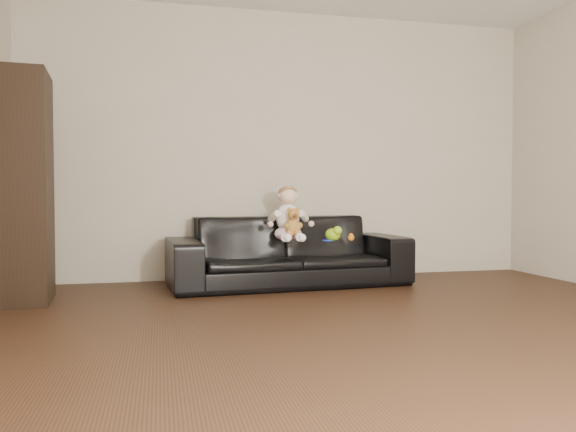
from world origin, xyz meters
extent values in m
plane|color=#321E11|center=(0.00, 0.00, 0.00)|extent=(5.50, 5.50, 0.00)
plane|color=#B6AC99|center=(0.00, 2.75, 1.30)|extent=(5.00, 0.00, 5.00)
imported|color=black|center=(-0.11, 2.25, 0.31)|extent=(2.17, 0.99, 0.62)
cube|color=black|center=(-2.26, 1.90, 0.87)|extent=(0.48, 0.63, 1.73)
cube|color=silver|center=(-2.24, 1.90, 1.26)|extent=(0.20, 0.26, 0.28)
ellipsoid|color=#FCD5DF|center=(-0.14, 2.15, 0.47)|extent=(0.27, 0.25, 0.13)
ellipsoid|color=white|center=(-0.14, 2.16, 0.61)|extent=(0.23, 0.20, 0.25)
sphere|color=beige|center=(-0.14, 2.15, 0.81)|extent=(0.19, 0.19, 0.16)
ellipsoid|color=#8C603F|center=(-0.14, 2.16, 0.83)|extent=(0.19, 0.19, 0.12)
cylinder|color=#FCD5DF|center=(-0.19, 1.99, 0.45)|extent=(0.10, 0.21, 0.08)
cylinder|color=#FCD5DF|center=(-0.09, 1.99, 0.45)|extent=(0.10, 0.21, 0.08)
sphere|color=white|center=(-0.20, 1.89, 0.45)|extent=(0.08, 0.08, 0.07)
sphere|color=white|center=(-0.08, 1.89, 0.45)|extent=(0.08, 0.08, 0.07)
cylinder|color=white|center=(-0.27, 2.11, 0.63)|extent=(0.09, 0.18, 0.11)
cylinder|color=white|center=(-0.01, 2.11, 0.63)|extent=(0.09, 0.18, 0.11)
ellipsoid|color=#A7722F|center=(-0.13, 1.99, 0.54)|extent=(0.14, 0.13, 0.15)
sphere|color=#A7722F|center=(-0.13, 1.98, 0.65)|extent=(0.11, 0.11, 0.10)
sphere|color=#A7722F|center=(-0.16, 1.99, 0.68)|extent=(0.04, 0.04, 0.04)
sphere|color=#A7722F|center=(-0.09, 1.99, 0.68)|extent=(0.04, 0.04, 0.04)
sphere|color=#593819|center=(-0.13, 1.93, 0.64)|extent=(0.04, 0.04, 0.04)
ellipsoid|color=#98D519|center=(0.25, 2.06, 0.46)|extent=(0.18, 0.20, 0.11)
sphere|color=orange|center=(0.41, 2.03, 0.44)|extent=(0.07, 0.07, 0.06)
cylinder|color=#1A31D7|center=(0.21, 2.07, 0.41)|extent=(0.12, 0.12, 0.01)
camera|label=1|loc=(-1.24, -2.65, 0.80)|focal=35.00mm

